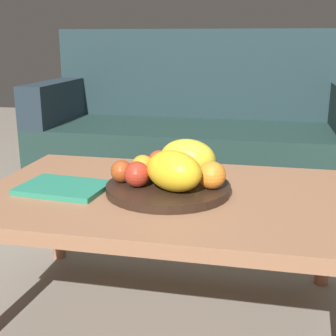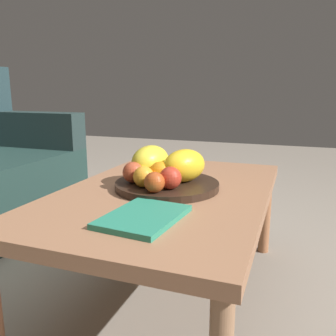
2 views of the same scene
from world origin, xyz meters
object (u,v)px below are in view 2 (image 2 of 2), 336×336
at_px(melon_smaller_beside, 150,161).
at_px(orange_left, 161,173).
at_px(orange_front, 144,177).
at_px(banana_bunch, 147,172).
at_px(apple_front, 133,172).
at_px(orange_right, 182,164).
at_px(apple_right, 154,182).
at_px(fruit_bowl, 168,185).
at_px(apple_left, 170,178).
at_px(magazine, 144,217).
at_px(melon_large_front, 184,165).
at_px(coffee_table, 166,201).

relative_size(melon_smaller_beside, orange_left, 2.24).
xyz_separation_m(orange_front, banana_bunch, (0.09, 0.03, -0.01)).
bearing_deg(banana_bunch, apple_front, 150.20).
bearing_deg(apple_front, orange_left, -77.55).
bearing_deg(orange_left, orange_right, -9.60).
height_order(melon_smaller_beside, apple_right, melon_smaller_beside).
bearing_deg(melon_smaller_beside, fruit_bowl, -117.06).
bearing_deg(orange_front, apple_left, -85.32).
bearing_deg(orange_front, magazine, -156.25).
xyz_separation_m(orange_front, apple_left, (0.01, -0.09, 0.00)).
bearing_deg(melon_smaller_beside, apple_left, -135.70).
bearing_deg(orange_left, fruit_bowl, -27.09).
height_order(fruit_bowl, apple_right, apple_right).
height_order(apple_left, magazine, apple_left).
bearing_deg(orange_front, apple_right, -129.43).
height_order(orange_front, orange_left, orange_left).
xyz_separation_m(melon_large_front, melon_smaller_beside, (0.02, 0.14, 0.00)).
xyz_separation_m(orange_right, apple_right, (-0.27, 0.01, -0.01)).
relative_size(banana_bunch, magazine, 0.66).
xyz_separation_m(fruit_bowl, banana_bunch, (0.00, 0.08, 0.04)).
height_order(orange_front, apple_front, apple_front).
height_order(orange_front, orange_right, orange_right).
relative_size(orange_right, apple_front, 1.08).
distance_m(orange_front, orange_left, 0.07).
distance_m(orange_front, magazine, 0.25).
height_order(orange_left, apple_front, orange_left).
height_order(apple_left, apple_right, apple_left).
distance_m(melon_smaller_beside, apple_right, 0.20).
distance_m(fruit_bowl, melon_large_front, 0.09).
bearing_deg(banana_bunch, orange_front, -163.57).
bearing_deg(coffee_table, banana_bunch, 84.69).
bearing_deg(melon_smaller_beside, orange_right, -48.14).
distance_m(coffee_table, banana_bunch, 0.12).
bearing_deg(magazine, melon_smaller_beside, 25.43).
distance_m(apple_left, banana_bunch, 0.15).
relative_size(orange_front, orange_left, 0.90).
height_order(melon_smaller_beside, orange_left, melon_smaller_beside).
distance_m(fruit_bowl, banana_bunch, 0.09).
height_order(orange_left, orange_right, orange_right).
xyz_separation_m(coffee_table, orange_front, (-0.08, 0.05, 0.10)).
distance_m(melon_large_front, apple_front, 0.18).
height_order(fruit_bowl, melon_large_front, melon_large_front).
height_order(melon_large_front, orange_front, melon_large_front).
bearing_deg(melon_large_front, magazine, 178.70).
relative_size(melon_large_front, banana_bunch, 1.05).
bearing_deg(orange_front, banana_bunch, 16.43).
distance_m(melon_large_front, orange_front, 0.16).
bearing_deg(fruit_bowl, apple_right, -177.74).
bearing_deg(apple_right, apple_left, -30.38).
height_order(apple_front, apple_left, same).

